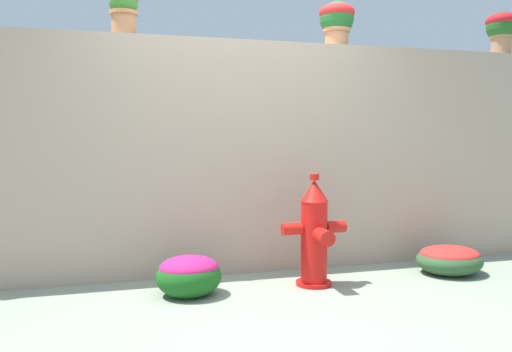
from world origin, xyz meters
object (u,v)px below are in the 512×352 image
Objects in this scene: fire_hydrant at (315,234)px; flower_bush_left at (449,259)px; potted_plant_2 at (337,20)px; potted_plant_3 at (502,28)px; potted_plant_1 at (124,8)px; flower_bush_right at (189,274)px.

flower_bush_left is (1.27, 0.02, -0.28)m from fire_hydrant.
fire_hydrant is at bearing -125.27° from potted_plant_2.
potted_plant_3 reaches higher than flower_bush_left.
potted_plant_3 is at bearing 31.93° from flower_bush_left.
potted_plant_2 is (1.91, 0.02, 0.02)m from potted_plant_1.
flower_bush_right is at bearing -179.73° from flower_bush_left.
potted_plant_2 is 2.66m from flower_bush_right.
potted_plant_3 is 0.48× the size of fire_hydrant.
flower_bush_right is at bearing -56.79° from potted_plant_1.
potted_plant_1 reaches higher than flower_bush_left.
potted_plant_2 is 0.46× the size of fire_hydrant.
potted_plant_1 reaches higher than fire_hydrant.
potted_plant_2 is 2.03m from fire_hydrant.
potted_plant_2 is at bearing 178.86° from potted_plant_3.
potted_plant_3 reaches higher than flower_bush_right.
potted_plant_2 is 0.72× the size of flower_bush_left.
potted_plant_3 is 0.75× the size of flower_bush_left.
flower_bush_left is at bearing 0.27° from flower_bush_right.
fire_hydrant is 1.56× the size of flower_bush_left.
potted_plant_1 is at bearing -179.39° from potted_plant_2.
fire_hydrant is at bearing -24.52° from potted_plant_1.
potted_plant_2 is at bearing 140.57° from flower_bush_left.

